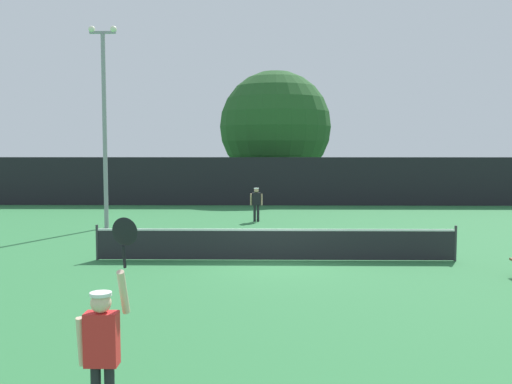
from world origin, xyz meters
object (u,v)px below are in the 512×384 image
(large_tree, at_px, (275,127))
(parked_car_near, at_px, (293,187))
(player_serving, at_px, (103,341))
(light_pole, at_px, (104,115))
(player_receiving, at_px, (256,201))
(parked_car_mid, at_px, (401,185))
(tennis_ball, at_px, (325,257))

(large_tree, relative_size, parked_car_near, 2.03)
(large_tree, xyz_separation_m, parked_car_near, (1.19, -0.66, -4.08))
(player_serving, distance_m, large_tree, 33.04)
(light_pole, relative_size, parked_car_near, 1.97)
(player_receiving, height_order, parked_car_mid, parked_car_mid)
(light_pole, bearing_deg, player_receiving, 18.90)
(tennis_ball, height_order, light_pole, light_pole)
(light_pole, bearing_deg, parked_car_near, 59.46)
(player_receiving, distance_m, parked_car_near, 12.67)
(tennis_ball, bearing_deg, parked_car_near, 89.93)
(player_receiving, xyz_separation_m, parked_car_mid, (10.16, 14.82, -0.17))
(tennis_ball, height_order, parked_car_mid, parked_car_mid)
(light_pole, bearing_deg, player_serving, -74.45)
(player_serving, xyz_separation_m, player_receiving, (1.48, 19.61, -0.19))
(player_serving, bearing_deg, parked_car_mid, 71.32)
(player_receiving, relative_size, large_tree, 0.18)
(player_receiving, xyz_separation_m, light_pole, (-6.34, -2.17, 3.84))
(tennis_ball, height_order, parked_car_near, parked_car_near)
(tennis_ball, relative_size, parked_car_near, 0.02)
(tennis_ball, bearing_deg, player_serving, -108.88)
(large_tree, distance_m, parked_car_near, 4.30)
(light_pole, distance_m, large_tree, 17.00)
(light_pole, distance_m, parked_car_near, 17.45)
(tennis_ball, relative_size, large_tree, 0.01)
(parked_car_mid, bearing_deg, parked_car_near, -166.98)
(tennis_ball, xyz_separation_m, large_tree, (-1.17, 21.75, 4.82))
(tennis_ball, height_order, large_tree, large_tree)
(player_receiving, distance_m, large_tree, 13.73)
(player_serving, height_order, tennis_ball, player_serving)
(light_pole, height_order, parked_car_mid, light_pole)
(parked_car_mid, bearing_deg, light_pole, -137.86)
(player_serving, bearing_deg, large_tree, 85.48)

